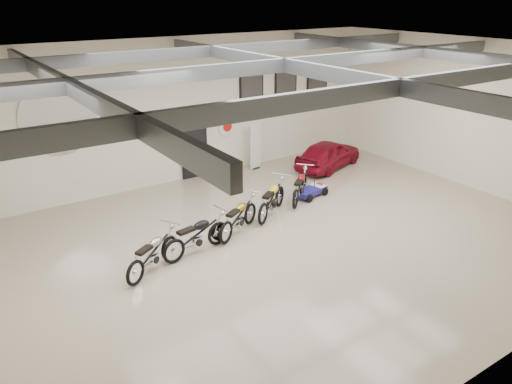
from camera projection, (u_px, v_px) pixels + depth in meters
floor at (281, 243)px, 13.58m from camera, size 16.00×12.00×0.01m
ceiling at (285, 54)px, 11.70m from camera, size 16.00×12.00×0.01m
back_wall at (179, 111)px, 17.26m from camera, size 16.00×0.02×5.00m
right_wall at (473, 115)px, 16.78m from camera, size 0.02×12.00×5.00m
ceiling_beams at (284, 65)px, 11.80m from camera, size 15.80×11.80×0.32m
door at (194, 150)px, 18.02m from camera, size 0.92×0.08×2.10m
logo_plaque at (58, 119)px, 15.03m from camera, size 2.30×0.06×1.16m
poster_left at (251, 86)px, 18.55m from camera, size 1.05×0.08×1.35m
poster_mid at (286, 82)px, 19.38m from camera, size 1.05×0.08×1.35m
poster_right at (317, 78)px, 20.21m from camera, size 1.05×0.08×1.35m
oil_sign at (227, 127)px, 18.50m from camera, size 0.72×0.10×0.72m
banner_stand at (255, 145)px, 18.95m from camera, size 0.52×0.27×1.83m
motorcycle_silver at (152, 253)px, 12.05m from camera, size 1.97×1.50×1.01m
motorcycle_black at (196, 235)px, 12.86m from camera, size 2.11×0.98×1.06m
motorcycle_gold at (238, 216)px, 13.96m from camera, size 2.03×1.49×1.03m
motorcycle_yellow at (272, 199)px, 15.10m from camera, size 2.06×1.68×1.07m
motorcycle_red at (300, 186)px, 16.18m from camera, size 1.87×1.69×1.00m
go_kart at (313, 188)px, 16.64m from camera, size 1.57×0.94×0.53m
vintage_car at (328, 154)px, 19.16m from camera, size 2.24×3.48×1.10m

